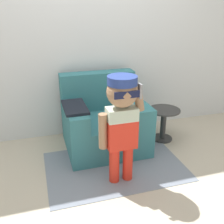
{
  "coord_description": "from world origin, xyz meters",
  "views": [
    {
      "loc": [
        -0.68,
        -2.49,
        1.62
      ],
      "look_at": [
        0.05,
        -0.09,
        0.59
      ],
      "focal_mm": 42.0,
      "sensor_mm": 36.0,
      "label": 1
    }
  ],
  "objects": [
    {
      "name": "ground_plane",
      "position": [
        0.0,
        0.0,
        0.0
      ],
      "size": [
        10.0,
        10.0,
        0.0
      ],
      "primitive_type": "plane",
      "color": "#BCB29E"
    },
    {
      "name": "wall_back",
      "position": [
        0.0,
        0.78,
        1.3
      ],
      "size": [
        10.0,
        0.05,
        2.6
      ],
      "color": "silver",
      "rests_on": "ground_plane"
    },
    {
      "name": "armchair",
      "position": [
        0.06,
        0.31,
        0.31
      ],
      "size": [
        0.95,
        0.86,
        0.86
      ],
      "color": "teal",
      "rests_on": "ground_plane"
    },
    {
      "name": "person_child",
      "position": [
        0.03,
        -0.43,
        0.71
      ],
      "size": [
        0.43,
        0.33,
        1.06
      ],
      "color": "red",
      "rests_on": "ground_plane"
    },
    {
      "name": "side_table",
      "position": [
        0.82,
        0.23,
        0.25
      ],
      "size": [
        0.4,
        0.4,
        0.42
      ],
      "color": "#333333",
      "rests_on": "ground_plane"
    },
    {
      "name": "rug",
      "position": [
        0.05,
        -0.19,
        0.0
      ],
      "size": [
        1.46,
        0.98,
        0.01
      ],
      "color": "gray",
      "rests_on": "ground_plane"
    }
  ]
}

